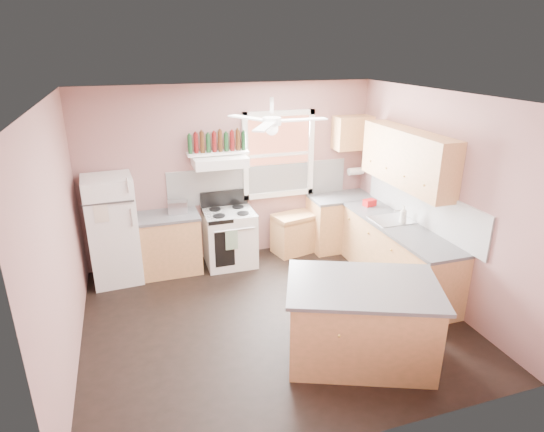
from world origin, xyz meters
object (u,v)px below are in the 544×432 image
object	(u,v)px
refrigerator	(113,230)
stove	(230,238)
toaster	(178,207)
island	(361,323)
cart	(294,233)

from	to	relation	value
refrigerator	stove	world-z (taller)	refrigerator
toaster	island	size ratio (longest dim) A/B	0.19
refrigerator	toaster	xyz separation A→B (m)	(0.93, 0.07, 0.22)
cart	island	distance (m)	2.77
toaster	island	distance (m)	3.20
stove	cart	xyz separation A→B (m)	(1.09, 0.10, -0.10)
refrigerator	toaster	size ratio (longest dim) A/B	5.53
toaster	cart	size ratio (longest dim) A/B	0.43
toaster	island	bearing A→B (deg)	-55.67
refrigerator	cart	world-z (taller)	refrigerator
refrigerator	island	world-z (taller)	refrigerator
refrigerator	cart	size ratio (longest dim) A/B	2.37
toaster	stove	xyz separation A→B (m)	(0.74, -0.08, -0.56)
refrigerator	cart	xyz separation A→B (m)	(2.76, 0.09, -0.45)
refrigerator	stove	size ratio (longest dim) A/B	1.80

